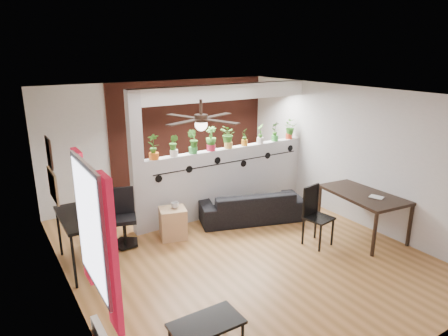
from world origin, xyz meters
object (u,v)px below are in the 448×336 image
(cup, at_px, (175,205))
(potted_plant_6, at_px, (260,133))
(sofa, at_px, (251,206))
(folding_chair, at_px, (314,210))
(ceiling_fan, at_px, (201,121))
(dining_table, at_px, (364,197))
(potted_plant_4, at_px, (228,136))
(cube_shelf, at_px, (173,223))
(potted_plant_8, at_px, (289,129))
(potted_plant_3, at_px, (211,138))
(potted_plant_1, at_px, (174,145))
(computer_desk, at_px, (82,220))
(potted_plant_2, at_px, (193,141))
(office_chair, at_px, (124,221))
(potted_plant_0, at_px, (153,146))
(potted_plant_5, at_px, (245,136))
(coffee_table, at_px, (206,325))
(potted_plant_7, at_px, (275,131))

(cup, bearing_deg, potted_plant_6, 12.77)
(sofa, distance_m, folding_chair, 1.46)
(ceiling_fan, relative_size, dining_table, 0.77)
(potted_plant_4, xyz_separation_m, cube_shelf, (-1.49, -0.51, -1.31))
(dining_table, relative_size, folding_chair, 1.51)
(potted_plant_8, distance_m, cup, 3.21)
(ceiling_fan, bearing_deg, potted_plant_3, 56.20)
(potted_plant_4, distance_m, potted_plant_8, 1.58)
(potted_plant_1, relative_size, computer_desk, 0.34)
(potted_plant_2, xyz_separation_m, cup, (-0.65, -0.51, -0.98))
(computer_desk, xyz_separation_m, office_chair, (0.75, 0.38, -0.34))
(potted_plant_8, distance_m, cube_shelf, 3.37)
(computer_desk, distance_m, folding_chair, 3.77)
(potted_plant_4, bearing_deg, computer_desk, -167.73)
(potted_plant_1, bearing_deg, dining_table, -39.84)
(potted_plant_6, height_order, office_chair, potted_plant_6)
(potted_plant_0, bearing_deg, potted_plant_1, 0.00)
(potted_plant_1, height_order, potted_plant_5, potted_plant_1)
(coffee_table, bearing_deg, office_chair, 88.50)
(potted_plant_3, height_order, computer_desk, potted_plant_3)
(potted_plant_2, xyz_separation_m, computer_desk, (-2.26, -0.66, -0.81))
(potted_plant_1, bearing_deg, sofa, -23.95)
(ceiling_fan, height_order, computer_desk, ceiling_fan)
(potted_plant_1, bearing_deg, potted_plant_0, 180.00)
(potted_plant_2, bearing_deg, office_chair, -169.35)
(potted_plant_6, bearing_deg, potted_plant_0, 180.00)
(potted_plant_7, bearing_deg, cup, -169.10)
(potted_plant_2, distance_m, dining_table, 3.26)
(potted_plant_6, height_order, sofa, potted_plant_6)
(cup, xyz_separation_m, coffee_table, (-0.94, -2.75, -0.27))
(potted_plant_4, distance_m, potted_plant_6, 0.79)
(potted_plant_8, bearing_deg, folding_chair, -119.16)
(potted_plant_8, distance_m, folding_chair, 2.46)
(coffee_table, bearing_deg, potted_plant_1, 69.86)
(potted_plant_5, relative_size, computer_desk, 0.31)
(coffee_table, bearing_deg, potted_plant_6, 45.76)
(cup, relative_size, office_chair, 0.14)
(sofa, xyz_separation_m, office_chair, (-2.46, 0.31, 0.15))
(potted_plant_8, bearing_deg, sofa, -157.25)
(potted_plant_1, height_order, potted_plant_6, potted_plant_1)
(potted_plant_1, bearing_deg, potted_plant_5, 0.00)
(office_chair, bearing_deg, cup, -14.44)
(cube_shelf, bearing_deg, office_chair, 179.95)
(folding_chair, bearing_deg, ceiling_fan, 175.02)
(folding_chair, bearing_deg, potted_plant_8, 60.84)
(ceiling_fan, height_order, dining_table, ceiling_fan)
(folding_chair, bearing_deg, coffee_table, -155.97)
(cube_shelf, distance_m, coffee_table, 2.89)
(sofa, bearing_deg, potted_plant_4, -57.07)
(potted_plant_3, bearing_deg, cube_shelf, -155.21)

